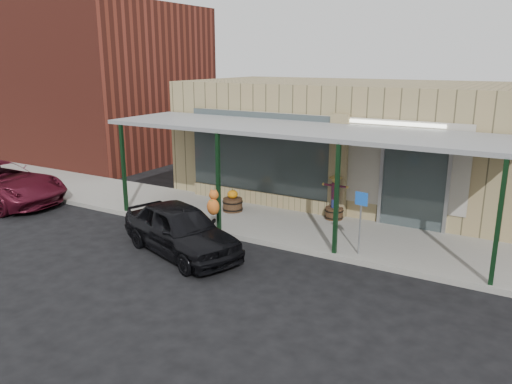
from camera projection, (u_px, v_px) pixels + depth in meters
The scene contains 9 objects.
ground at pixel (230, 273), 12.01m from camera, with size 120.00×120.00×0.00m, color black.
sidewalk at pixel (296, 228), 14.99m from camera, with size 40.00×3.20×0.15m, color gray.
storefront at pixel (352, 141), 18.27m from camera, with size 12.00×6.25×4.20m.
awning at pixel (298, 131), 14.20m from camera, with size 12.00×3.00×3.04m.
block_buildings_near at pixel (418, 94), 17.72m from camera, with size 61.00×8.00×8.00m.
barrel_scarecrow at pixel (334, 204), 15.49m from camera, with size 0.87×0.61×1.44m.
barrel_pumpkin at pixel (233, 203), 16.35m from camera, with size 0.84×0.84×0.75m.
handicap_sign at pixel (361, 215), 12.55m from camera, with size 0.34×0.08×1.64m.
parked_sedan at pixel (181, 229), 13.09m from camera, with size 4.25×2.79×1.60m.
Camera 1 is at (6.14, -9.26, 5.01)m, focal length 35.00 mm.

